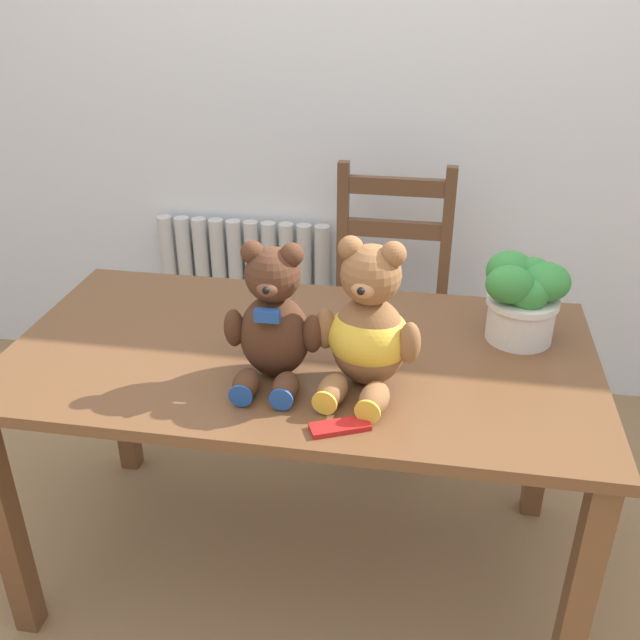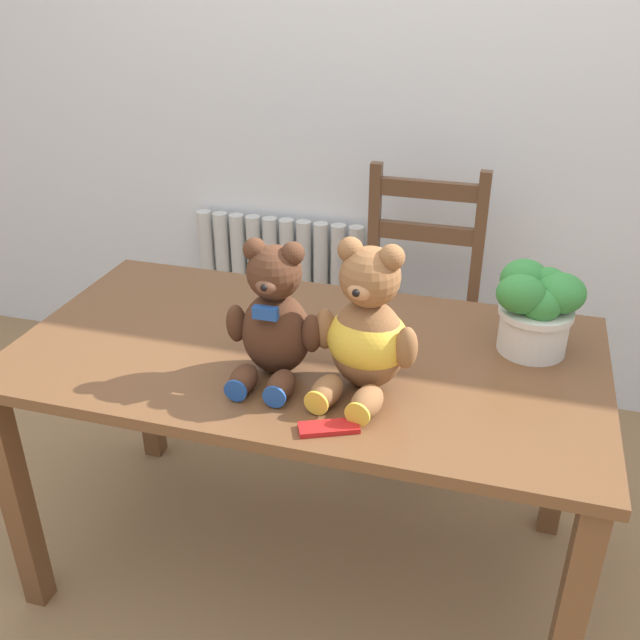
% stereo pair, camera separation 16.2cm
% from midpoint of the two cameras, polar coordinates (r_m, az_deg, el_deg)
% --- Properties ---
extents(wall_back, '(8.00, 0.04, 2.60)m').
position_cam_midpoint_polar(wall_back, '(2.69, 8.22, 20.17)').
color(wall_back, silver).
rests_on(wall_back, ground_plane).
extents(radiator, '(0.72, 0.10, 0.68)m').
position_cam_midpoint_polar(radiator, '(3.01, -1.67, 1.37)').
color(radiator, beige).
rests_on(radiator, ground_plane).
extents(dining_table, '(1.48, 0.79, 0.74)m').
position_cam_midpoint_polar(dining_table, '(1.86, 1.43, -5.03)').
color(dining_table, brown).
rests_on(dining_table, ground_plane).
extents(wooden_chair_behind, '(0.41, 0.38, 0.98)m').
position_cam_midpoint_polar(wooden_chair_behind, '(2.58, 9.44, 0.31)').
color(wooden_chair_behind, brown).
rests_on(wooden_chair_behind, ground_plane).
extents(teddy_bear_left, '(0.23, 0.23, 0.34)m').
position_cam_midpoint_polar(teddy_bear_left, '(1.64, -0.88, -0.03)').
color(teddy_bear_left, '#472819').
rests_on(teddy_bear_left, dining_table).
extents(teddy_bear_right, '(0.25, 0.28, 0.36)m').
position_cam_midpoint_polar(teddy_bear_right, '(1.60, 6.66, -1.05)').
color(teddy_bear_right, brown).
rests_on(teddy_bear_right, dining_table).
extents(potted_plant, '(0.21, 0.18, 0.22)m').
position_cam_midpoint_polar(potted_plant, '(1.85, 19.37, 0.98)').
color(potted_plant, beige).
rests_on(potted_plant, dining_table).
extents(chocolate_bar, '(0.14, 0.09, 0.01)m').
position_cam_midpoint_polar(chocolate_bar, '(1.52, 3.80, -8.70)').
color(chocolate_bar, red).
rests_on(chocolate_bar, dining_table).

